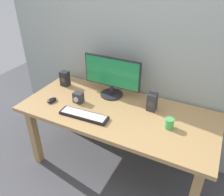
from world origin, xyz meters
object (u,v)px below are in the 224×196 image
Objects in this scene: monitor at (112,76)px; speaker_right at (152,102)px; speaker_left at (65,79)px; coffee_mug at (169,123)px; desk at (117,119)px; audio_controller at (78,97)px; keyboard_primary at (84,115)px; mouse at (52,100)px.

monitor reaches higher than speaker_right.
speaker_left reaches higher than coffee_mug.
audio_controller reaches higher than desk.
speaker_right reaches higher than desk.
coffee_mug is (0.49, -0.03, 0.14)m from desk.
mouse is at bearing 170.45° from keyboard_primary.
mouse is at bearing -174.32° from coffee_mug.
mouse is (-0.63, -0.15, 0.11)m from desk.
speaker_right reaches higher than audio_controller.
desk is 0.33m from keyboard_primary.
coffee_mug is at bearing -22.37° from monitor.
keyboard_primary is at bearing -39.10° from speaker_left.
mouse is 0.35m from speaker_left.
speaker_right is 0.70m from audio_controller.
monitor reaches higher than audio_controller.
desk is 20.20× the size of coffee_mug.
desk is 3.98× the size of keyboard_primary.
audio_controller is (0.32, -0.22, -0.03)m from speaker_left.
keyboard_primary is 2.77× the size of speaker_left.
coffee_mug is at bearing -10.52° from speaker_left.
monitor reaches higher than speaker_left.
monitor reaches higher than mouse.
monitor is 0.47m from speaker_right.
keyboard_primary is at bearing -96.21° from monitor.
desk is at bearing 44.27° from keyboard_primary.
desk is 11.02× the size of speaker_left.
monitor is at bearing 125.91° from desk.
monitor is at bearing 50.10° from audio_controller.
audio_controller is at bearing -129.90° from monitor.
keyboard_primary is 0.42m from mouse.
coffee_mug is (0.71, 0.18, 0.03)m from keyboard_primary.
coffee_mug is at bearing -0.02° from audio_controller.
audio_controller reaches higher than keyboard_primary.
coffee_mug is at bearing 14.31° from keyboard_primary.
audio_controller is at bearing 179.98° from coffee_mug.
desk is 10.70× the size of speaker_right.
audio_controller reaches higher than mouse.
speaker_right is 1.65× the size of audio_controller.
keyboard_primary is at bearing -143.21° from speaker_right.
mouse is at bearing -167.02° from desk.
audio_controller is at bearing -175.12° from desk.
speaker_left reaches higher than desk.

